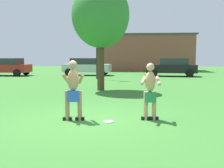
{
  "coord_description": "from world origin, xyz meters",
  "views": [
    {
      "loc": [
        1.4,
        -7.98,
        1.85
      ],
      "look_at": [
        0.73,
        0.17,
        1.03
      ],
      "focal_mm": 46.21,
      "sensor_mm": 36.0,
      "label": 1
    }
  ],
  "objects_px": {
    "frisbee": "(108,122)",
    "car_silver_far_end": "(86,66)",
    "player_in_green": "(150,91)",
    "car_black_near_post": "(172,67)",
    "player_with_cap": "(73,87)",
    "lamp_post": "(97,31)",
    "tree_right_field": "(101,16)",
    "car_red_mid_lot": "(6,67)"
  },
  "relations": [
    {
      "from": "lamp_post",
      "to": "tree_right_field",
      "type": "distance_m",
      "value": 7.22
    },
    {
      "from": "player_with_cap",
      "to": "player_in_green",
      "type": "height_order",
      "value": "player_with_cap"
    },
    {
      "from": "player_with_cap",
      "to": "car_red_mid_lot",
      "type": "distance_m",
      "value": 19.88
    },
    {
      "from": "car_black_near_post",
      "to": "lamp_post",
      "type": "distance_m",
      "value": 7.68
    },
    {
      "from": "frisbee",
      "to": "lamp_post",
      "type": "xyz_separation_m",
      "value": [
        -2.24,
        14.3,
        3.65
      ]
    },
    {
      "from": "player_in_green",
      "to": "car_black_near_post",
      "type": "height_order",
      "value": "player_in_green"
    },
    {
      "from": "frisbee",
      "to": "car_silver_far_end",
      "type": "height_order",
      "value": "car_silver_far_end"
    },
    {
      "from": "car_silver_far_end",
      "to": "player_in_green",
      "type": "bearing_deg",
      "value": -74.73
    },
    {
      "from": "player_in_green",
      "to": "player_with_cap",
      "type": "bearing_deg",
      "value": -174.26
    },
    {
      "from": "frisbee",
      "to": "car_red_mid_lot",
      "type": "bearing_deg",
      "value": 122.17
    },
    {
      "from": "player_with_cap",
      "to": "car_silver_far_end",
      "type": "bearing_deg",
      "value": 98.6
    },
    {
      "from": "tree_right_field",
      "to": "frisbee",
      "type": "bearing_deg",
      "value": -81.45
    },
    {
      "from": "tree_right_field",
      "to": "lamp_post",
      "type": "bearing_deg",
      "value": 99.27
    },
    {
      "from": "car_red_mid_lot",
      "to": "lamp_post",
      "type": "relative_size",
      "value": 0.73
    },
    {
      "from": "lamp_post",
      "to": "frisbee",
      "type": "bearing_deg",
      "value": -81.09
    },
    {
      "from": "frisbee",
      "to": "player_with_cap",
      "type": "bearing_deg",
      "value": 171.13
    },
    {
      "from": "player_with_cap",
      "to": "frisbee",
      "type": "xyz_separation_m",
      "value": [
        1.01,
        -0.16,
        -0.93
      ]
    },
    {
      "from": "car_black_near_post",
      "to": "tree_right_field",
      "type": "relative_size",
      "value": 0.8
    },
    {
      "from": "player_with_cap",
      "to": "tree_right_field",
      "type": "xyz_separation_m",
      "value": [
        -0.07,
        7.02,
        2.94
      ]
    },
    {
      "from": "car_black_near_post",
      "to": "car_red_mid_lot",
      "type": "height_order",
      "value": "same"
    },
    {
      "from": "player_with_cap",
      "to": "lamp_post",
      "type": "distance_m",
      "value": 14.45
    },
    {
      "from": "car_red_mid_lot",
      "to": "car_silver_far_end",
      "type": "relative_size",
      "value": 0.99
    },
    {
      "from": "player_with_cap",
      "to": "car_silver_far_end",
      "type": "relative_size",
      "value": 0.39
    },
    {
      "from": "lamp_post",
      "to": "player_with_cap",
      "type": "bearing_deg",
      "value": -85.02
    },
    {
      "from": "lamp_post",
      "to": "car_silver_far_end",
      "type": "bearing_deg",
      "value": 110.16
    },
    {
      "from": "car_black_near_post",
      "to": "tree_right_field",
      "type": "bearing_deg",
      "value": -115.22
    },
    {
      "from": "car_red_mid_lot",
      "to": "car_silver_far_end",
      "type": "bearing_deg",
      "value": 8.91
    },
    {
      "from": "player_in_green",
      "to": "car_red_mid_lot",
      "type": "height_order",
      "value": "player_in_green"
    },
    {
      "from": "player_in_green",
      "to": "tree_right_field",
      "type": "xyz_separation_m",
      "value": [
        -2.24,
        6.8,
        3.03
      ]
    },
    {
      "from": "player_in_green",
      "to": "lamp_post",
      "type": "relative_size",
      "value": 0.27
    },
    {
      "from": "car_silver_far_end",
      "to": "lamp_post",
      "type": "bearing_deg",
      "value": -69.84
    },
    {
      "from": "player_with_cap",
      "to": "car_silver_far_end",
      "type": "distance_m",
      "value": 18.55
    },
    {
      "from": "player_with_cap",
      "to": "player_in_green",
      "type": "bearing_deg",
      "value": 5.74
    },
    {
      "from": "car_silver_far_end",
      "to": "car_black_near_post",
      "type": "bearing_deg",
      "value": -4.83
    },
    {
      "from": "car_silver_far_end",
      "to": "car_red_mid_lot",
      "type": "bearing_deg",
      "value": -171.09
    },
    {
      "from": "player_in_green",
      "to": "frisbee",
      "type": "relative_size",
      "value": 5.49
    },
    {
      "from": "player_in_green",
      "to": "car_silver_far_end",
      "type": "xyz_separation_m",
      "value": [
        -4.95,
        18.12,
        -0.03
      ]
    },
    {
      "from": "player_in_green",
      "to": "car_black_near_post",
      "type": "xyz_separation_m",
      "value": [
        2.78,
        17.47,
        -0.03
      ]
    },
    {
      "from": "frisbee",
      "to": "car_black_near_post",
      "type": "relative_size",
      "value": 0.07
    },
    {
      "from": "frisbee",
      "to": "tree_right_field",
      "type": "bearing_deg",
      "value": 98.55
    },
    {
      "from": "frisbee",
      "to": "car_red_mid_lot",
      "type": "height_order",
      "value": "car_red_mid_lot"
    },
    {
      "from": "player_in_green",
      "to": "car_red_mid_lot",
      "type": "relative_size",
      "value": 0.37
    }
  ]
}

